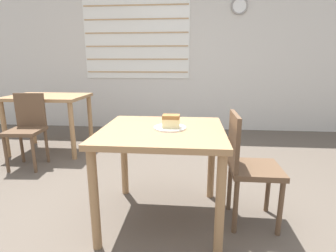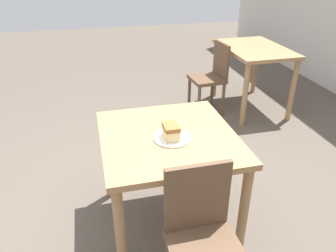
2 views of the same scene
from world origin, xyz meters
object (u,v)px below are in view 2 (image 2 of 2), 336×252
Objects in this scene: chair_far_corner at (212,76)px; cake_slice at (171,131)px; plate at (172,138)px; dining_table_near at (168,149)px; chair_near_window at (203,238)px; dining_table_far at (254,58)px.

cake_slice is at bearing -32.69° from chair_far_corner.
plate is 0.05m from cake_slice.
dining_table_near is 0.18m from cake_slice.
chair_near_window and chair_far_corner have the same top height.
cake_slice is (0.01, -0.01, 0.05)m from plate.
dining_table_far is 2.75m from chair_near_window.
cake_slice is at bearing 1.48° from dining_table_near.
chair_near_window is 2.49m from chair_far_corner.
chair_far_corner is 2.01m from cake_slice.
chair_near_window is at bearing 2.31° from cake_slice.
dining_table_far is at bearing 58.17° from chair_near_window.
chair_near_window is 1.00× the size of chair_far_corner.
dining_table_near is at bearing 92.23° from chair_near_window.
cake_slice reaches higher than dining_table_far.
dining_table_near is 1.05× the size of chair_far_corner.
chair_far_corner is (-1.68, 0.95, -0.15)m from dining_table_near.
chair_far_corner is at bearing 68.28° from chair_near_window.
chair_far_corner is 1.99m from plate.
dining_table_near is 3.78× the size of plate.
dining_table_near is 0.13m from plate.
dining_table_far is at bearing 140.31° from plate.
cake_slice reaches higher than dining_table_near.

